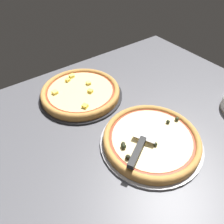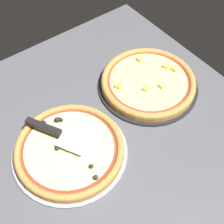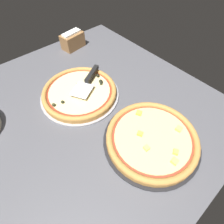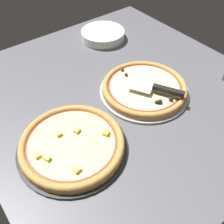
{
  "view_description": "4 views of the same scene",
  "coord_description": "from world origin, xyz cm",
  "views": [
    {
      "loc": [
        -50.49,
        -42.08,
        65.52
      ],
      "look_at": [
        -10.93,
        12.05,
        3.0
      ],
      "focal_mm": 35.0,
      "sensor_mm": 36.0,
      "label": 1
    },
    {
      "loc": [
        43.0,
        -28.75,
        91.92
      ],
      "look_at": [
        -10.93,
        12.05,
        3.0
      ],
      "focal_mm": 50.0,
      "sensor_mm": 36.0,
      "label": 2
    },
    {
      "loc": [
        20.63,
        48.3,
        63.63
      ],
      "look_at": [
        -10.93,
        12.05,
        3.0
      ],
      "focal_mm": 28.0,
      "sensor_mm": 36.0,
      "label": 3
    },
    {
      "loc": [
        -67.23,
        55.57,
        75.34
      ],
      "look_at": [
        -10.93,
        12.05,
        3.0
      ],
      "focal_mm": 42.0,
      "sensor_mm": 36.0,
      "label": 4
    }
  ],
  "objects": [
    {
      "name": "pizza_pan_front",
      "position": [
        -7.46,
        -8.27,
        0.5
      ],
      "size": [
        38.72,
        38.72,
        1.0
      ],
      "primitive_type": "cylinder",
      "color": "#939399",
      "rests_on": "ground_plane"
    },
    {
      "name": "pizza_back",
      "position": [
        -14.42,
        32.37,
        2.71
      ],
      "size": [
        36.8,
        36.8,
        3.9
      ],
      "color": "#B77F3D",
      "rests_on": "pizza_pan_back"
    },
    {
      "name": "pizza_pan_back",
      "position": [
        -14.41,
        32.36,
        0.5
      ],
      "size": [
        39.15,
        39.15,
        1.0
      ],
      "primitive_type": "cylinder",
      "color": "black",
      "rests_on": "ground_plane"
    },
    {
      "name": "serving_spatula",
      "position": [
        -15.18,
        -10.03,
        6.04
      ],
      "size": [
        22.69,
        15.77,
        2.0
      ],
      "color": "silver",
      "rests_on": "pizza_front"
    },
    {
      "name": "plate_stack",
      "position": [
        39.76,
        -20.77,
        2.45
      ],
      "size": [
        23.71,
        23.71,
        4.9
      ],
      "color": "silver",
      "rests_on": "ground_plane"
    },
    {
      "name": "ground_plane",
      "position": [
        0.0,
        0.0,
        -1.8
      ],
      "size": [
        125.79,
        120.91,
        3.6
      ],
      "primitive_type": "cube",
      "color": "#4C4C51"
    },
    {
      "name": "pizza_front",
      "position": [
        -7.48,
        -8.27,
        2.62
      ],
      "size": [
        36.4,
        36.4,
        4.26
      ],
      "color": "#B77F3D",
      "rests_on": "pizza_pan_front"
    }
  ]
}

